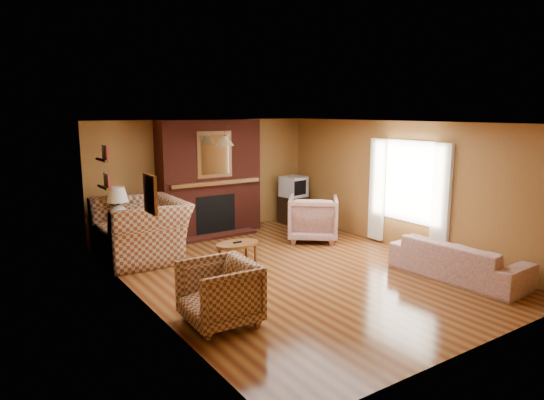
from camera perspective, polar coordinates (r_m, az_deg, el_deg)
floor at (r=8.05m, az=2.54°, el=-8.26°), size 6.50×6.50×0.00m
ceiling at (r=7.63m, az=2.69°, el=9.08°), size 6.50×6.50×0.00m
wall_back at (r=10.51m, az=-7.96°, el=2.81°), size 6.50×0.00×6.50m
wall_front at (r=5.55m, az=23.03°, el=-4.84°), size 6.50×0.00×6.50m
wall_left at (r=6.61m, az=-15.13°, el=-1.99°), size 0.00×6.50×6.50m
wall_right at (r=9.43m, az=14.94°, el=1.68°), size 0.00×6.50×6.50m
fireplace at (r=10.28m, az=-7.31°, el=2.55°), size 2.20×0.82×2.40m
window_right at (r=9.28m, az=15.65°, el=1.05°), size 0.10×1.85×2.00m
bookshelf at (r=8.35m, az=-19.14°, el=3.58°), size 0.09×0.55×0.71m
botanical_print at (r=6.27m, az=-14.11°, el=0.66°), size 0.05×0.40×0.50m
pendant_light at (r=9.59m, az=-5.58°, el=6.93°), size 0.36×0.36×0.48m
plaid_loveseat at (r=8.83m, az=-15.20°, el=-3.38°), size 1.43×1.63×1.05m
plaid_armchair at (r=6.05m, az=-6.23°, el=-10.82°), size 0.90×0.87×0.79m
floral_sofa at (r=8.12m, az=21.04°, el=-6.57°), size 0.95×2.12×0.60m
floral_armchair at (r=9.81m, az=4.85°, el=-2.14°), size 1.37×1.37×0.90m
coffee_table at (r=8.21m, az=-4.09°, el=-5.42°), size 0.78×0.48×0.42m
side_table at (r=9.21m, az=-17.46°, el=-4.32°), size 0.49×0.49×0.62m
table_lamp at (r=9.06m, az=-17.69°, el=-0.27°), size 0.38×0.38×0.63m
tv_stand at (r=11.33m, az=2.53°, el=-1.11°), size 0.58×0.53×0.62m
crt_tv at (r=11.22m, az=2.57°, el=1.61°), size 0.59×0.59×0.47m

